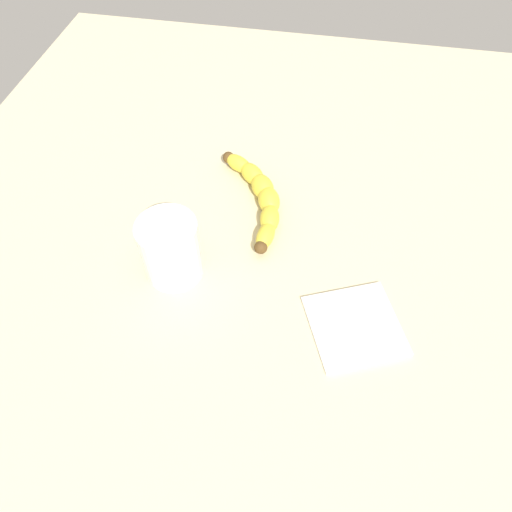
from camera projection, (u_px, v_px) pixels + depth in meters
The scene contains 4 objects.
wooden_tabletop at pixel (263, 213), 82.02cm from camera, with size 120.00×120.00×3.00cm, color beige.
banana at pixel (260, 196), 79.91cm from camera, with size 12.93×22.11×3.66cm.
smoothie_glass at pixel (171, 251), 68.84cm from camera, with size 8.92×8.92×10.48cm.
folded_napkin at pixel (355, 326), 66.53cm from camera, with size 12.55×12.27×0.60cm, color white.
Camera 1 is at (-8.90, 54.60, 62.56)cm, focal length 32.52 mm.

